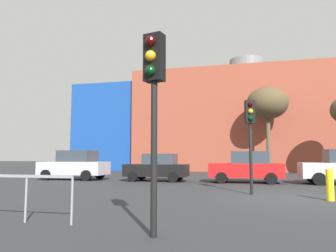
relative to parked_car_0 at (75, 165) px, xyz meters
name	(u,v)px	position (x,y,z in m)	size (l,w,h in m)	color
ground_plane	(291,198)	(12.20, -6.78, -0.93)	(200.00, 200.00, 0.00)	#2D3033
building_backdrop	(248,124)	(11.11, 19.01, 4.36)	(39.51, 11.21, 12.81)	#9E4733
parked_car_0	(75,165)	(0.00, 0.00, 0.00)	(4.30, 2.11, 1.86)	silver
parked_car_1	(157,167)	(5.52, 0.00, -0.11)	(3.78, 1.86, 1.64)	black
parked_car_2	(247,167)	(10.76, 0.00, -0.05)	(4.06, 1.99, 1.76)	red
traffic_light_near_left	(154,85)	(9.08, -13.16, 1.81)	(0.41, 0.40, 3.72)	black
traffic_light_island	(250,125)	(10.91, -5.91, 1.76)	(0.41, 0.40, 3.65)	black
bare_tree_1	(267,104)	(12.74, 10.98, 5.30)	(3.66, 3.66, 7.76)	brown
bollard_yellow_0	(330,185)	(13.38, -7.15, -0.41)	(0.24, 0.24, 1.03)	yellow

